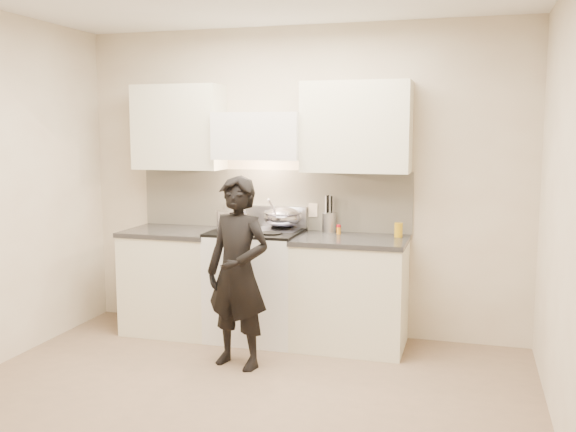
{
  "coord_description": "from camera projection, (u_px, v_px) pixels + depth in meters",
  "views": [
    {
      "loc": [
        1.46,
        -3.73,
        1.79
      ],
      "look_at": [
        0.09,
        1.05,
        1.13
      ],
      "focal_mm": 40.0,
      "sensor_mm": 36.0,
      "label": 1
    }
  ],
  "objects": [
    {
      "name": "stove",
      "position": [
        256.0,
        284.0,
        5.57
      ],
      "size": [
        0.76,
        0.65,
        0.96
      ],
      "color": "white",
      "rests_on": "ground"
    },
    {
      "name": "utensil_crock",
      "position": [
        329.0,
        221.0,
        5.57
      ],
      "size": [
        0.12,
        0.12,
        0.32
      ],
      "color": "#B6B7BD",
      "rests_on": "counter_right"
    },
    {
      "name": "wok",
      "position": [
        283.0,
        217.0,
        5.57
      ],
      "size": [
        0.35,
        0.43,
        0.28
      ],
      "color": "#B1AFC1",
      "rests_on": "stove"
    },
    {
      "name": "oil_glass",
      "position": [
        398.0,
        230.0,
        5.31
      ],
      "size": [
        0.07,
        0.07,
        0.12
      ],
      "color": "#BC8F12",
      "rests_on": "counter_right"
    },
    {
      "name": "ground_plane",
      "position": [
        230.0,
        407.0,
        4.19
      ],
      "size": [
        4.0,
        4.0,
        0.0
      ],
      "primitive_type": "plane",
      "color": "#82674F"
    },
    {
      "name": "stock_pot",
      "position": [
        232.0,
        220.0,
        5.42
      ],
      "size": [
        0.34,
        0.33,
        0.17
      ],
      "color": "#B1AFC1",
      "rests_on": "stove"
    },
    {
      "name": "counter_right",
      "position": [
        351.0,
        292.0,
        5.35
      ],
      "size": [
        0.92,
        0.67,
        0.92
      ],
      "color": "beige",
      "rests_on": "ground"
    },
    {
      "name": "counter_left",
      "position": [
        175.0,
        280.0,
        5.79
      ],
      "size": [
        0.82,
        0.67,
        0.92
      ],
      "color": "beige",
      "rests_on": "ground"
    },
    {
      "name": "person",
      "position": [
        238.0,
        273.0,
        4.85
      ],
      "size": [
        0.6,
        0.47,
        1.46
      ],
      "primitive_type": "imported",
      "rotation": [
        0.0,
        0.0,
        -0.25
      ],
      "color": "black",
      "rests_on": "ground"
    },
    {
      "name": "spice_jar",
      "position": [
        339.0,
        229.0,
        5.47
      ],
      "size": [
        0.04,
        0.04,
        0.08
      ],
      "color": "orange",
      "rests_on": "counter_right"
    },
    {
      "name": "room_shell",
      "position": [
        239.0,
        160.0,
        4.35
      ],
      "size": [
        4.04,
        3.54,
        2.7
      ],
      "color": "beige",
      "rests_on": "ground"
    }
  ]
}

